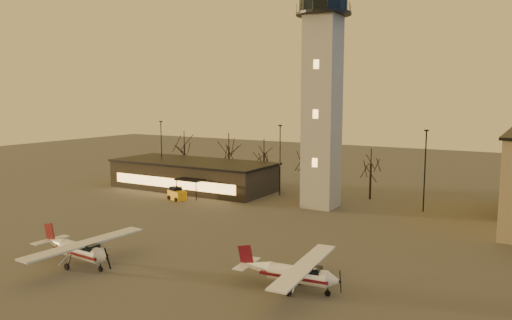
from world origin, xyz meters
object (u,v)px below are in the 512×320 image
at_px(control_tower, 323,79).
at_px(service_cart, 177,195).
at_px(terminal, 193,175).
at_px(cessna_front, 300,278).
at_px(cessna_rear, 83,254).

distance_m(control_tower, service_cart, 25.20).
relative_size(control_tower, terminal, 1.28).
height_order(terminal, cessna_front, terminal).
xyz_separation_m(control_tower, service_cart, (-18.89, -5.75, -15.66)).
distance_m(control_tower, terminal, 26.24).
distance_m(cessna_front, service_cart, 35.42).
bearing_deg(cessna_front, service_cart, 138.79).
xyz_separation_m(cessna_rear, service_cart, (-10.61, 25.25, -0.40)).
bearing_deg(terminal, cessna_rear, -67.42).
distance_m(cessna_front, cessna_rear, 18.48).
xyz_separation_m(cessna_front, cessna_rear, (-17.96, -4.34, 0.05)).
bearing_deg(control_tower, cessna_rear, -104.95).
height_order(control_tower, cessna_rear, control_tower).
xyz_separation_m(control_tower, cessna_front, (9.69, -26.67, -15.31)).
xyz_separation_m(control_tower, terminal, (-21.99, 1.98, -14.17)).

